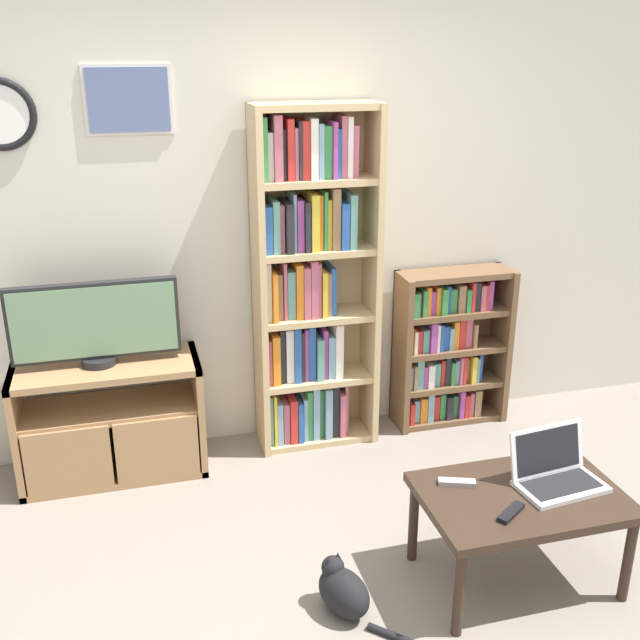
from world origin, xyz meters
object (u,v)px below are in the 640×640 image
(tv_stand, at_px, (111,420))
(bookshelf_tall, at_px, (309,284))
(remote_near_laptop, at_px, (511,512))
(remote_far_from_laptop, at_px, (457,482))
(coffee_table, at_px, (521,503))
(television, at_px, (95,323))
(laptop, at_px, (555,471))
(cat, at_px, (343,590))
(bookshelf_short, at_px, (446,349))

(tv_stand, height_order, bookshelf_tall, bookshelf_tall)
(tv_stand, relative_size, remote_near_laptop, 6.19)
(bookshelf_tall, distance_m, remote_far_from_laptop, 1.45)
(tv_stand, distance_m, coffee_table, 2.16)
(television, height_order, coffee_table, television)
(bookshelf_tall, height_order, laptop, bookshelf_tall)
(remote_far_from_laptop, height_order, cat, remote_far_from_laptop)
(remote_near_laptop, relative_size, remote_far_from_laptop, 0.95)
(tv_stand, bearing_deg, coffee_table, -38.61)
(bookshelf_tall, distance_m, laptop, 1.66)
(tv_stand, xyz_separation_m, bookshelf_tall, (1.13, 0.10, 0.64))
(bookshelf_tall, relative_size, coffee_table, 2.28)
(cat, bearing_deg, laptop, -22.08)
(tv_stand, relative_size, television, 1.14)
(coffee_table, xyz_separation_m, remote_near_laptop, (-0.12, -0.13, 0.06))
(laptop, height_order, cat, laptop)
(tv_stand, distance_m, cat, 1.63)
(tv_stand, bearing_deg, laptop, -35.22)
(television, relative_size, bookshelf_short, 0.88)
(remote_far_from_laptop, distance_m, cat, 0.66)
(television, distance_m, bookshelf_tall, 1.16)
(tv_stand, bearing_deg, bookshelf_tall, 5.22)
(remote_near_laptop, bearing_deg, bookshelf_short, 130.67)
(cat, bearing_deg, bookshelf_tall, 57.11)
(tv_stand, distance_m, laptop, 2.28)
(tv_stand, height_order, remote_far_from_laptop, tv_stand)
(remote_near_laptop, xyz_separation_m, cat, (-0.67, 0.13, -0.35))
(bookshelf_short, height_order, laptop, bookshelf_short)
(bookshelf_short, bearing_deg, remote_near_laptop, -104.95)
(coffee_table, relative_size, remote_near_laptop, 5.42)
(coffee_table, distance_m, cat, 0.84)
(television, distance_m, remote_far_from_laptop, 1.98)
(television, bearing_deg, remote_far_from_laptop, -40.04)
(tv_stand, relative_size, remote_far_from_laptop, 5.87)
(laptop, bearing_deg, bookshelf_short, 78.21)
(tv_stand, relative_size, bookshelf_tall, 0.50)
(tv_stand, xyz_separation_m, remote_far_from_laptop, (1.45, -1.21, 0.13))
(bookshelf_tall, xyz_separation_m, remote_far_from_laptop, (0.32, -1.32, -0.51))
(coffee_table, height_order, remote_far_from_laptop, remote_far_from_laptop)
(coffee_table, bearing_deg, tv_stand, 141.39)
(bookshelf_short, distance_m, coffee_table, 1.50)
(tv_stand, height_order, cat, tv_stand)
(tv_stand, relative_size, laptop, 2.46)
(television, xyz_separation_m, coffee_table, (1.72, -1.37, -0.48))
(bookshelf_short, height_order, coffee_table, bookshelf_short)
(bookshelf_tall, relative_size, remote_near_laptop, 12.36)
(cat, bearing_deg, tv_stand, 99.87)
(bookshelf_tall, height_order, remote_far_from_laptop, bookshelf_tall)
(bookshelf_tall, height_order, remote_near_laptop, bookshelf_tall)
(television, relative_size, remote_far_from_laptop, 5.17)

